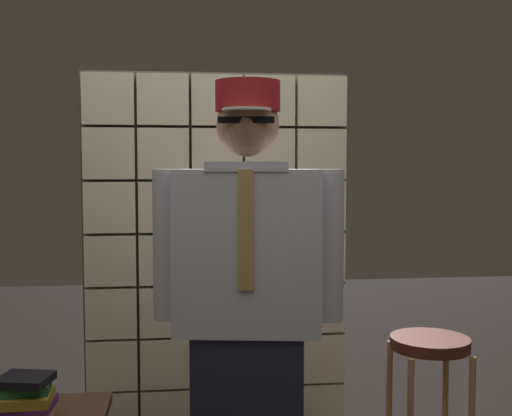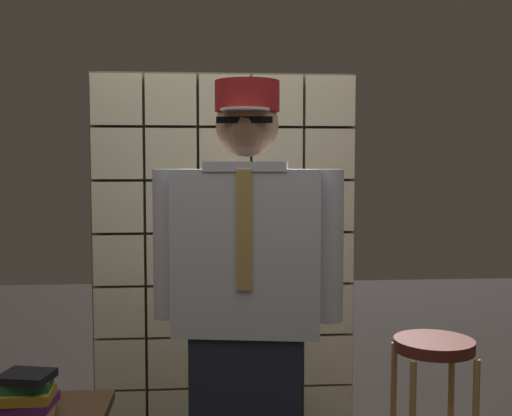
% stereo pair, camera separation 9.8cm
% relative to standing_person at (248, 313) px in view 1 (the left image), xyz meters
% --- Properties ---
extents(glass_block_wall, '(1.47, 0.10, 2.05)m').
position_rel_standing_person_xyz_m(glass_block_wall, '(-0.06, 1.11, 0.05)').
color(glass_block_wall, beige).
rests_on(glass_block_wall, ground).
extents(standing_person, '(0.74, 0.35, 1.83)m').
position_rel_standing_person_xyz_m(standing_person, '(0.00, 0.00, 0.00)').
color(standing_person, '#1E2333').
rests_on(standing_person, ground).
extents(bar_stool, '(0.34, 0.34, 0.78)m').
position_rel_standing_person_xyz_m(bar_stool, '(0.81, 0.20, -0.38)').
color(bar_stool, '#592319').
rests_on(bar_stool, ground).
extents(book_stack, '(0.23, 0.22, 0.18)m').
position_rel_standing_person_xyz_m(book_stack, '(-0.82, -0.04, -0.29)').
color(book_stack, brown).
rests_on(book_stack, side_table).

